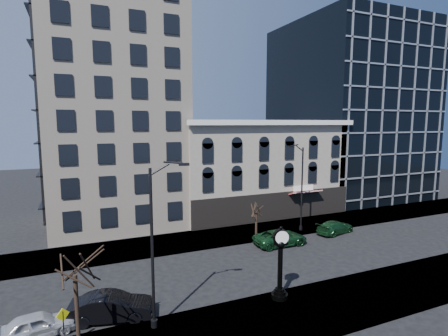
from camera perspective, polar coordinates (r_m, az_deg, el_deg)
name	(u,v)px	position (r m, az deg, el deg)	size (l,w,h in m)	color
ground	(221,271)	(30.09, -0.50, -16.42)	(160.00, 160.00, 0.00)	black
sidewalk_far	(191,240)	(37.07, -5.41, -11.68)	(160.00, 6.00, 0.12)	gray
sidewalk_near	(271,320)	(23.70, 7.70, -23.32)	(160.00, 6.00, 0.12)	gray
cream_tower	(111,62)	(45.09, -17.95, 16.18)	(15.90, 15.40, 42.50)	beige
victorian_row	(257,169)	(47.49, 5.41, -0.11)	(22.60, 11.19, 12.50)	#9F9483
glass_office	(348,112)	(62.99, 19.56, 8.63)	(20.00, 20.15, 28.00)	black
street_clock	(280,266)	(25.04, 9.15, -15.53)	(1.16, 1.16, 5.11)	black
street_lamp_near	(164,201)	(20.26, -9.76, -5.33)	(2.58, 0.82, 10.06)	black
street_lamp_far	(298,165)	(39.00, 11.96, 0.51)	(2.55, 0.71, 9.91)	black
bare_tree_near	(74,257)	(19.78, -23.30, -13.26)	(4.04, 4.04, 6.94)	#302218
bare_tree_far	(256,207)	(37.92, 5.31, -6.44)	(2.32, 2.32, 3.99)	#302218
warning_sign	(63,321)	(22.05, -24.77, -21.67)	(0.68, 0.34, 2.25)	black
car_near_a	(37,325)	(24.28, -28.17, -21.64)	(1.65, 4.10, 1.40)	silver
car_near_b	(112,307)	(24.24, -17.86, -20.77)	(1.78, 5.09, 1.68)	black
car_far_a	(280,238)	(35.99, 9.17, -11.17)	(2.52, 5.46, 1.52)	#143F1E
car_far_b	(335,227)	(41.04, 17.68, -9.17)	(1.97, 4.85, 1.41)	#143F1E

